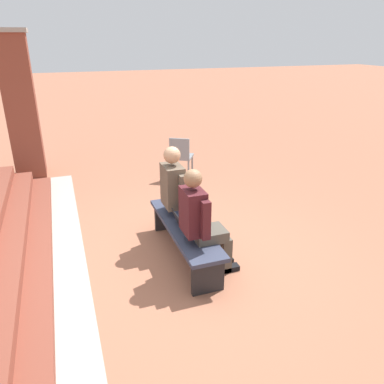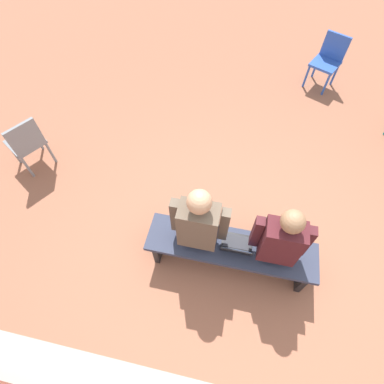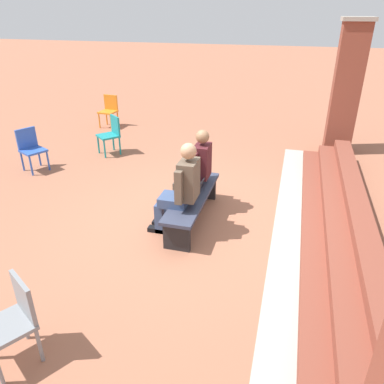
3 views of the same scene
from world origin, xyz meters
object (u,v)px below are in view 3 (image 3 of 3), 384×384
plastic_chair_near_bench_left (14,317)px  plastic_chair_by_pillar (111,133)px  bench (193,200)px  laptop (194,190)px  plastic_chair_mid_courtyard (31,147)px  person_student (196,168)px  plastic_chair_near_bench_right (109,109)px  person_adult (181,187)px

plastic_chair_near_bench_left → plastic_chair_by_pillar: bearing=-162.5°
bench → laptop: 0.15m
laptop → plastic_chair_mid_courtyard: 3.81m
plastic_chair_near_bench_left → person_student: bearing=166.0°
plastic_chair_near_bench_right → plastic_chair_by_pillar: same height
person_student → plastic_chair_by_pillar: (-1.98, -2.47, -0.23)m
person_student → plastic_chair_mid_courtyard: bearing=-101.0°
laptop → plastic_chair_near_bench_left: (2.89, -0.89, -0.02)m
laptop → plastic_chair_near_bench_left: bearing=-17.1°
person_adult → plastic_chair_near_bench_right: bearing=-143.4°
plastic_chair_mid_courtyard → plastic_chair_near_bench_right: bearing=178.3°
plastic_chair_near_bench_left → plastic_chair_mid_courtyard: (-3.95, -2.77, 0.00)m
plastic_chair_by_pillar → laptop: bearing=47.3°
person_student → person_adult: bearing=-0.2°
bench → plastic_chair_mid_courtyard: (-1.12, -3.65, 0.13)m
laptop → plastic_chair_by_pillar: bearing=-132.7°
person_student → plastic_chair_mid_courtyard: size_ratio=1.59×
person_adult → plastic_chair_near_bench_right: (-4.69, -3.49, -0.25)m
person_adult → plastic_chair_near_bench_left: bearing=-18.0°
bench → plastic_chair_near_bench_left: (2.84, -0.88, 0.13)m
person_student → plastic_chair_near_bench_right: person_student is taller
laptop → person_adult: bearing=-11.4°
person_student → person_adult: (0.77, -0.00, 0.02)m
person_student → person_adult: person_adult is taller
bench → plastic_chair_near_bench_left: 2.97m
laptop → plastic_chair_by_pillar: size_ratio=0.38×
plastic_chair_near_bench_left → plastic_chair_near_bench_right: (-7.18, -2.68, 0.00)m
laptop → plastic_chair_by_pillar: (-2.35, -2.54, -0.02)m
laptop → plastic_chair_mid_courtyard: size_ratio=0.38×
person_student → plastic_chair_near_bench_right: 5.25m
person_student → plastic_chair_near_bench_left: size_ratio=1.59×
bench → plastic_chair_near_bench_left: plastic_chair_near_bench_left is taller
plastic_chair_by_pillar → plastic_chair_mid_courtyard: bearing=-41.0°
bench → plastic_chair_by_pillar: (-2.40, -2.53, 0.13)m
plastic_chair_near_bench_left → bench: bearing=162.8°
laptop → plastic_chair_near_bench_left: 3.02m
person_student → laptop: person_student is taller
bench → person_student: 0.56m
plastic_chair_mid_courtyard → person_adult: bearing=67.7°
plastic_chair_near_bench_right → bench: bearing=39.3°
person_adult → plastic_chair_near_bench_left: 2.62m
plastic_chair_near_bench_right → person_student: bearing=41.7°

